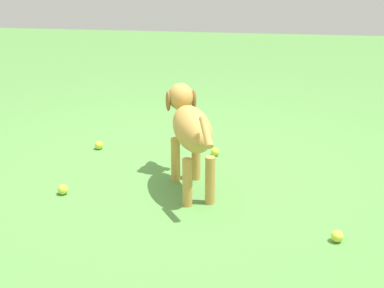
# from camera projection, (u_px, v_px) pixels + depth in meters

# --- Properties ---
(ground) EXTENTS (14.00, 14.00, 0.00)m
(ground) POSITION_uv_depth(u_px,v_px,m) (175.00, 178.00, 3.43)
(ground) COLOR #548C42
(dog) EXTENTS (0.88, 0.44, 0.63)m
(dog) POSITION_uv_depth(u_px,v_px,m) (190.00, 127.00, 3.15)
(dog) COLOR #C69347
(dog) RESTS_ON ground
(tennis_ball_0) EXTENTS (0.07, 0.07, 0.07)m
(tennis_ball_0) POSITION_uv_depth(u_px,v_px,m) (215.00, 152.00, 3.81)
(tennis_ball_0) COLOR #C4DC39
(tennis_ball_0) RESTS_ON ground
(tennis_ball_1) EXTENTS (0.07, 0.07, 0.07)m
(tennis_ball_1) POSITION_uv_depth(u_px,v_px,m) (337.00, 236.00, 2.66)
(tennis_ball_1) COLOR #D3D840
(tennis_ball_1) RESTS_ON ground
(tennis_ball_2) EXTENTS (0.07, 0.07, 0.07)m
(tennis_ball_2) POSITION_uv_depth(u_px,v_px,m) (63.00, 189.00, 3.20)
(tennis_ball_2) COLOR #BFDF39
(tennis_ball_2) RESTS_ON ground
(tennis_ball_3) EXTENTS (0.07, 0.07, 0.07)m
(tennis_ball_3) POSITION_uv_depth(u_px,v_px,m) (99.00, 145.00, 3.94)
(tennis_ball_3) COLOR #C0DB36
(tennis_ball_3) RESTS_ON ground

